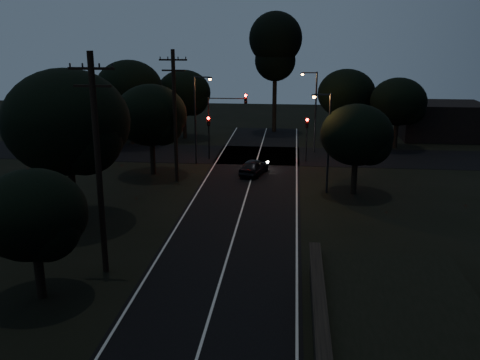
{
  "coord_description": "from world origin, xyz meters",
  "views": [
    {
      "loc": [
        3.39,
        -9.29,
        11.91
      ],
      "look_at": [
        0.0,
        24.0,
        2.5
      ],
      "focal_mm": 40.0,
      "sensor_mm": 36.0,
      "label": 1
    }
  ],
  "objects_px": {
    "streetlight_b": "(314,106)",
    "car": "(254,167)",
    "signal_left": "(209,130)",
    "signal_mast": "(226,114)",
    "tall_pine": "(275,46)",
    "streetlight_c": "(327,136)",
    "utility_pole_mid": "(98,162)",
    "streetlight_a": "(197,114)",
    "signal_right": "(307,131)",
    "utility_pole_far": "(175,114)"
  },
  "relations": [
    {
      "from": "signal_left",
      "to": "utility_pole_mid",
      "type": "bearing_deg",
      "value": -93.21
    },
    {
      "from": "utility_pole_mid",
      "to": "tall_pine",
      "type": "height_order",
      "value": "tall_pine"
    },
    {
      "from": "signal_right",
      "to": "signal_mast",
      "type": "distance_m",
      "value": 7.66
    },
    {
      "from": "signal_left",
      "to": "signal_mast",
      "type": "distance_m",
      "value": 2.26
    },
    {
      "from": "utility_pole_far",
      "to": "streetlight_b",
      "type": "xyz_separation_m",
      "value": [
        11.31,
        12.0,
        -0.85
      ]
    },
    {
      "from": "tall_pine",
      "to": "streetlight_a",
      "type": "bearing_deg",
      "value": -110.36
    },
    {
      "from": "signal_left",
      "to": "signal_right",
      "type": "bearing_deg",
      "value": 0.0
    },
    {
      "from": "tall_pine",
      "to": "streetlight_b",
      "type": "xyz_separation_m",
      "value": [
        4.31,
        -11.0,
        -5.5
      ]
    },
    {
      "from": "signal_mast",
      "to": "streetlight_b",
      "type": "xyz_separation_m",
      "value": [
        8.22,
        4.01,
        0.3
      ]
    },
    {
      "from": "utility_pole_mid",
      "to": "tall_pine",
      "type": "bearing_deg",
      "value": 80.07
    },
    {
      "from": "signal_right",
      "to": "signal_mast",
      "type": "bearing_deg",
      "value": 179.97
    },
    {
      "from": "signal_left",
      "to": "streetlight_a",
      "type": "relative_size",
      "value": 0.51
    },
    {
      "from": "signal_left",
      "to": "car",
      "type": "distance_m",
      "value": 7.4
    },
    {
      "from": "tall_pine",
      "to": "signal_right",
      "type": "relative_size",
      "value": 3.43
    },
    {
      "from": "signal_mast",
      "to": "signal_left",
      "type": "bearing_deg",
      "value": -179.87
    },
    {
      "from": "utility_pole_far",
      "to": "signal_right",
      "type": "xyz_separation_m",
      "value": [
        10.6,
        7.99,
        -2.65
      ]
    },
    {
      "from": "utility_pole_far",
      "to": "streetlight_c",
      "type": "bearing_deg",
      "value": -9.6
    },
    {
      "from": "signal_mast",
      "to": "signal_right",
      "type": "bearing_deg",
      "value": -0.03
    },
    {
      "from": "streetlight_b",
      "to": "car",
      "type": "height_order",
      "value": "streetlight_b"
    },
    {
      "from": "signal_left",
      "to": "signal_mast",
      "type": "relative_size",
      "value": 0.66
    },
    {
      "from": "utility_pole_mid",
      "to": "utility_pole_far",
      "type": "relative_size",
      "value": 1.05
    },
    {
      "from": "tall_pine",
      "to": "signal_right",
      "type": "distance_m",
      "value": 17.08
    },
    {
      "from": "streetlight_b",
      "to": "car",
      "type": "xyz_separation_m",
      "value": [
        -5.2,
        -9.3,
        -3.95
      ]
    },
    {
      "from": "utility_pole_mid",
      "to": "signal_right",
      "type": "xyz_separation_m",
      "value": [
        10.6,
        24.99,
        -2.9
      ]
    },
    {
      "from": "signal_right",
      "to": "utility_pole_far",
      "type": "bearing_deg",
      "value": -143.0
    },
    {
      "from": "utility_pole_mid",
      "to": "signal_mast",
      "type": "distance_m",
      "value": 25.22
    },
    {
      "from": "streetlight_b",
      "to": "utility_pole_far",
      "type": "bearing_deg",
      "value": -133.3
    },
    {
      "from": "streetlight_a",
      "to": "streetlight_c",
      "type": "bearing_deg",
      "value": -35.69
    },
    {
      "from": "signal_right",
      "to": "streetlight_a",
      "type": "distance_m",
      "value": 10.26
    },
    {
      "from": "car",
      "to": "streetlight_b",
      "type": "bearing_deg",
      "value": -104.34
    },
    {
      "from": "utility_pole_far",
      "to": "tall_pine",
      "type": "distance_m",
      "value": 24.49
    },
    {
      "from": "signal_right",
      "to": "tall_pine",
      "type": "bearing_deg",
      "value": 103.49
    },
    {
      "from": "signal_right",
      "to": "signal_mast",
      "type": "xyz_separation_m",
      "value": [
        -7.51,
        0.0,
        1.5
      ]
    },
    {
      "from": "streetlight_c",
      "to": "car",
      "type": "distance_m",
      "value": 8.26
    },
    {
      "from": "streetlight_c",
      "to": "car",
      "type": "xyz_separation_m",
      "value": [
        -5.72,
        4.7,
        -3.66
      ]
    },
    {
      "from": "tall_pine",
      "to": "streetlight_c",
      "type": "xyz_separation_m",
      "value": [
        4.83,
        -25.0,
        -5.78
      ]
    },
    {
      "from": "streetlight_b",
      "to": "streetlight_c",
      "type": "xyz_separation_m",
      "value": [
        0.52,
        -14.0,
        -0.29
      ]
    },
    {
      "from": "signal_left",
      "to": "streetlight_c",
      "type": "height_order",
      "value": "streetlight_c"
    },
    {
      "from": "tall_pine",
      "to": "streetlight_c",
      "type": "distance_m",
      "value": 26.11
    },
    {
      "from": "utility_pole_far",
      "to": "streetlight_b",
      "type": "distance_m",
      "value": 16.51
    },
    {
      "from": "signal_mast",
      "to": "streetlight_c",
      "type": "relative_size",
      "value": 0.83
    },
    {
      "from": "tall_pine",
      "to": "streetlight_a",
      "type": "xyz_separation_m",
      "value": [
        -6.31,
        -17.0,
        -5.5
      ]
    },
    {
      "from": "streetlight_a",
      "to": "streetlight_c",
      "type": "height_order",
      "value": "streetlight_a"
    },
    {
      "from": "signal_left",
      "to": "signal_mast",
      "type": "bearing_deg",
      "value": 0.13
    },
    {
      "from": "utility_pole_far",
      "to": "streetlight_b",
      "type": "bearing_deg",
      "value": 46.7
    },
    {
      "from": "utility_pole_far",
      "to": "signal_right",
      "type": "relative_size",
      "value": 2.56
    },
    {
      "from": "utility_pole_far",
      "to": "signal_mast",
      "type": "bearing_deg",
      "value": 68.89
    },
    {
      "from": "signal_mast",
      "to": "streetlight_a",
      "type": "relative_size",
      "value": 0.78
    },
    {
      "from": "signal_right",
      "to": "streetlight_c",
      "type": "bearing_deg",
      "value": -82.98
    },
    {
      "from": "tall_pine",
      "to": "streetlight_c",
      "type": "relative_size",
      "value": 1.87
    }
  ]
}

